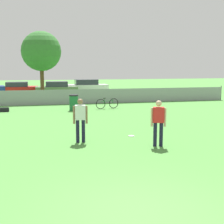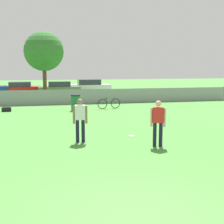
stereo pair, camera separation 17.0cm
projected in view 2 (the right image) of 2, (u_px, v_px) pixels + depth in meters
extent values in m
plane|color=#4C8C3D|center=(135.00, 216.00, 5.97)|extent=(120.00, 120.00, 0.00)
cube|color=gray|center=(65.00, 97.00, 23.26)|extent=(26.37, 0.03, 1.10)
cylinder|color=slate|center=(224.00, 93.00, 26.10)|extent=(0.07, 0.07, 1.21)
cylinder|color=brown|center=(45.00, 83.00, 26.17)|extent=(0.32, 0.32, 2.82)
sphere|color=#33702D|center=(44.00, 51.00, 25.79)|extent=(3.27, 3.27, 3.27)
cylinder|color=#191933|center=(77.00, 131.00, 11.63)|extent=(0.13, 0.13, 0.86)
cylinder|color=#191933|center=(83.00, 131.00, 11.66)|extent=(0.13, 0.13, 0.86)
cube|color=silver|center=(80.00, 112.00, 11.54)|extent=(0.41, 0.26, 0.55)
sphere|color=#8C664C|center=(80.00, 102.00, 11.48)|extent=(0.21, 0.21, 0.21)
cylinder|color=#8C664C|center=(74.00, 115.00, 11.53)|extent=(0.08, 0.08, 0.66)
cylinder|color=#8C664C|center=(86.00, 115.00, 11.58)|extent=(0.08, 0.08, 0.66)
cylinder|color=#191933|center=(155.00, 134.00, 11.06)|extent=(0.13, 0.13, 0.86)
cylinder|color=#191933|center=(161.00, 135.00, 11.04)|extent=(0.13, 0.13, 0.86)
cube|color=red|center=(158.00, 115.00, 10.94)|extent=(0.43, 0.33, 0.55)
sphere|color=#D8AD8C|center=(158.00, 103.00, 10.88)|extent=(0.21, 0.21, 0.21)
cylinder|color=#D8AD8C|center=(151.00, 117.00, 10.98)|extent=(0.08, 0.08, 0.66)
cylinder|color=#D8AD8C|center=(165.00, 117.00, 10.93)|extent=(0.08, 0.08, 0.66)
cylinder|color=white|center=(131.00, 136.00, 12.69)|extent=(0.24, 0.24, 0.03)
torus|color=white|center=(131.00, 136.00, 12.69)|extent=(0.25, 0.25, 0.03)
torus|color=black|center=(102.00, 104.00, 20.67)|extent=(0.67, 0.18, 0.68)
torus|color=black|center=(115.00, 103.00, 21.07)|extent=(0.67, 0.18, 0.68)
cylinder|color=#267238|center=(109.00, 101.00, 20.85)|extent=(0.87, 0.22, 0.04)
cylinder|color=#267238|center=(106.00, 101.00, 20.76)|extent=(0.03, 0.03, 0.35)
cylinder|color=#267238|center=(114.00, 101.00, 21.01)|extent=(0.03, 0.03, 0.32)
cube|color=black|center=(106.00, 98.00, 20.73)|extent=(0.17, 0.09, 0.04)
cylinder|color=black|center=(114.00, 98.00, 20.99)|extent=(0.12, 0.44, 0.03)
cylinder|color=#1E6638|center=(76.00, 103.00, 20.05)|extent=(0.56, 0.56, 0.94)
cylinder|color=black|center=(75.00, 95.00, 19.98)|extent=(0.59, 0.59, 0.08)
cube|color=black|center=(6.00, 110.00, 19.60)|extent=(0.56, 0.31, 0.25)
cube|color=black|center=(6.00, 107.00, 19.58)|extent=(0.48, 0.04, 0.02)
cylinder|color=black|center=(33.00, 91.00, 32.02)|extent=(0.67, 0.19, 0.67)
cylinder|color=black|center=(33.00, 92.00, 30.46)|extent=(0.67, 0.19, 0.67)
cylinder|color=black|center=(8.00, 91.00, 31.46)|extent=(0.67, 0.19, 0.67)
cylinder|color=black|center=(6.00, 92.00, 29.91)|extent=(0.67, 0.19, 0.67)
cube|color=red|center=(20.00, 89.00, 30.94)|extent=(4.03, 1.87, 0.61)
cube|color=#2D333D|center=(20.00, 84.00, 30.86)|extent=(2.10, 1.64, 0.45)
cylinder|color=black|center=(72.00, 91.00, 31.31)|extent=(0.67, 0.19, 0.67)
cylinder|color=black|center=(73.00, 92.00, 29.86)|extent=(0.67, 0.19, 0.67)
cylinder|color=black|center=(47.00, 92.00, 30.81)|extent=(0.67, 0.19, 0.67)
cylinder|color=black|center=(47.00, 93.00, 29.36)|extent=(0.67, 0.19, 0.67)
cube|color=#59724C|center=(59.00, 90.00, 30.30)|extent=(4.01, 1.76, 0.65)
cube|color=#2D333D|center=(59.00, 84.00, 30.22)|extent=(2.09, 1.53, 0.49)
cylinder|color=black|center=(101.00, 89.00, 33.72)|extent=(0.67, 0.18, 0.67)
cylinder|color=black|center=(103.00, 90.00, 32.18)|extent=(0.67, 0.18, 0.67)
cylinder|color=black|center=(75.00, 90.00, 33.13)|extent=(0.67, 0.18, 0.67)
cylinder|color=black|center=(77.00, 91.00, 31.58)|extent=(0.67, 0.18, 0.67)
cube|color=white|center=(89.00, 88.00, 32.62)|extent=(4.42, 1.83, 0.71)
cube|color=#2D333D|center=(89.00, 82.00, 32.53)|extent=(2.30, 1.61, 0.54)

